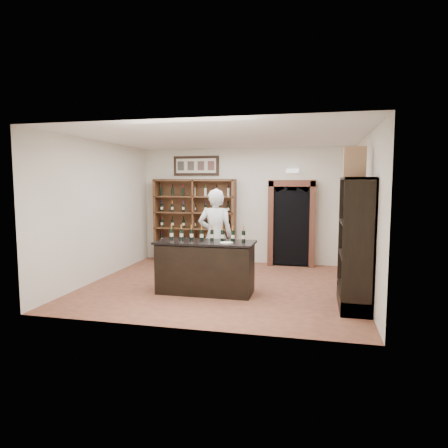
% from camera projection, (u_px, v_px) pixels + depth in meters
% --- Properties ---
extents(floor, '(5.50, 5.50, 0.00)m').
position_uv_depth(floor, '(223.00, 285.00, 8.22)').
color(floor, '#98513C').
rests_on(floor, ground).
extents(ceiling, '(5.50, 5.50, 0.00)m').
position_uv_depth(ceiling, '(223.00, 137.00, 7.90)').
color(ceiling, white).
rests_on(ceiling, wall_back).
extents(wall_back, '(5.50, 0.04, 3.00)m').
position_uv_depth(wall_back, '(244.00, 206.00, 10.48)').
color(wall_back, silver).
rests_on(wall_back, ground).
extents(wall_left, '(0.04, 5.00, 3.00)m').
position_uv_depth(wall_left, '(100.00, 211.00, 8.67)').
color(wall_left, silver).
rests_on(wall_left, ground).
extents(wall_right, '(0.04, 5.00, 3.00)m').
position_uv_depth(wall_right, '(366.00, 215.00, 7.45)').
color(wall_right, silver).
rests_on(wall_right, ground).
extents(wine_shelf, '(2.20, 0.38, 2.20)m').
position_uv_depth(wine_shelf, '(195.00, 220.00, 10.65)').
color(wine_shelf, brown).
rests_on(wine_shelf, ground).
extents(framed_picture, '(1.25, 0.04, 0.52)m').
position_uv_depth(framed_picture, '(196.00, 166.00, 10.63)').
color(framed_picture, black).
rests_on(framed_picture, wall_back).
extents(arched_doorway, '(1.17, 0.35, 2.17)m').
position_uv_depth(arched_doorway, '(292.00, 221.00, 10.08)').
color(arched_doorway, black).
rests_on(arched_doorway, ground).
extents(emergency_light, '(0.30, 0.10, 0.10)m').
position_uv_depth(emergency_light, '(293.00, 171.00, 10.03)').
color(emergency_light, white).
rests_on(emergency_light, wall_back).
extents(tasting_counter, '(1.88, 0.78, 1.00)m').
position_uv_depth(tasting_counter, '(205.00, 267.00, 7.63)').
color(tasting_counter, black).
rests_on(tasting_counter, ground).
extents(counter_bottle_0, '(0.07, 0.07, 0.30)m').
position_uv_depth(counter_bottle_0, '(171.00, 234.00, 7.84)').
color(counter_bottle_0, black).
rests_on(counter_bottle_0, tasting_counter).
extents(counter_bottle_1, '(0.07, 0.07, 0.30)m').
position_uv_depth(counter_bottle_1, '(181.00, 234.00, 7.79)').
color(counter_bottle_1, black).
rests_on(counter_bottle_1, tasting_counter).
extents(counter_bottle_2, '(0.07, 0.07, 0.30)m').
position_uv_depth(counter_bottle_2, '(191.00, 234.00, 7.75)').
color(counter_bottle_2, black).
rests_on(counter_bottle_2, tasting_counter).
extents(counter_bottle_3, '(0.07, 0.07, 0.30)m').
position_uv_depth(counter_bottle_3, '(202.00, 235.00, 7.70)').
color(counter_bottle_3, black).
rests_on(counter_bottle_3, tasting_counter).
extents(counter_bottle_4, '(0.07, 0.07, 0.30)m').
position_uv_depth(counter_bottle_4, '(212.00, 235.00, 7.66)').
color(counter_bottle_4, black).
rests_on(counter_bottle_4, tasting_counter).
extents(counter_bottle_5, '(0.07, 0.07, 0.30)m').
position_uv_depth(counter_bottle_5, '(222.00, 235.00, 7.61)').
color(counter_bottle_5, black).
rests_on(counter_bottle_5, tasting_counter).
extents(counter_bottle_6, '(0.07, 0.07, 0.30)m').
position_uv_depth(counter_bottle_6, '(233.00, 236.00, 7.56)').
color(counter_bottle_6, black).
rests_on(counter_bottle_6, tasting_counter).
extents(counter_bottle_7, '(0.07, 0.07, 0.30)m').
position_uv_depth(counter_bottle_7, '(244.00, 236.00, 7.52)').
color(counter_bottle_7, black).
rests_on(counter_bottle_7, tasting_counter).
extents(side_cabinet, '(0.48, 1.20, 2.20)m').
position_uv_depth(side_cabinet, '(356.00, 264.00, 6.71)').
color(side_cabinet, black).
rests_on(side_cabinet, ground).
extents(shopkeeper, '(0.79, 0.58, 1.98)m').
position_uv_depth(shopkeeper, '(215.00, 236.00, 8.37)').
color(shopkeeper, silver).
rests_on(shopkeeper, ground).
extents(plate, '(0.24, 0.24, 0.02)m').
position_uv_depth(plate, '(227.00, 243.00, 7.32)').
color(plate, beige).
rests_on(plate, tasting_counter).
extents(wine_crate, '(0.37, 0.16, 0.52)m').
position_uv_depth(wine_crate, '(355.00, 162.00, 6.74)').
color(wine_crate, tan).
rests_on(wine_crate, side_cabinet).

